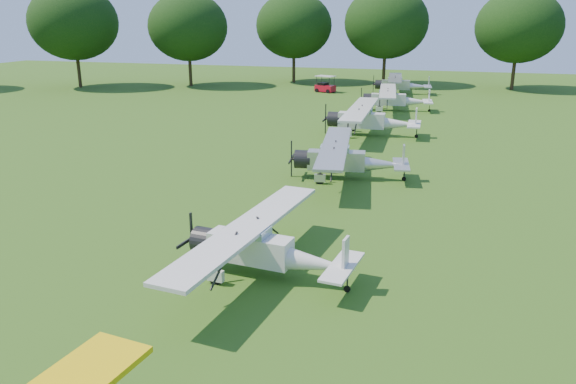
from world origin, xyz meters
name	(u,v)px	position (x,y,z in m)	size (l,w,h in m)	color
ground	(272,237)	(0.00, 0.00, 0.00)	(160.00, 160.00, 0.00)	#304C13
tree_belt	(363,45)	(3.57, 0.16, 8.03)	(137.36, 130.27, 14.52)	#302213
aircraft_3	(262,246)	(0.81, -3.67, 1.19)	(6.52, 10.37, 2.04)	silver
aircraft_4	(345,158)	(1.32, 9.78, 1.26)	(6.92, 10.98, 2.16)	silver
aircraft_5	(369,118)	(0.84, 22.43, 1.39)	(7.56, 12.01, 2.37)	silver
aircraft_6	(394,98)	(1.49, 35.16, 1.29)	(7.09, 11.28, 2.22)	silver
aircraft_7	(400,83)	(0.92, 47.91, 1.28)	(6.99, 11.13, 2.19)	silver
golf_cart	(325,87)	(-8.15, 47.13, 0.67)	(2.66, 2.10, 2.00)	#AE0C1F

